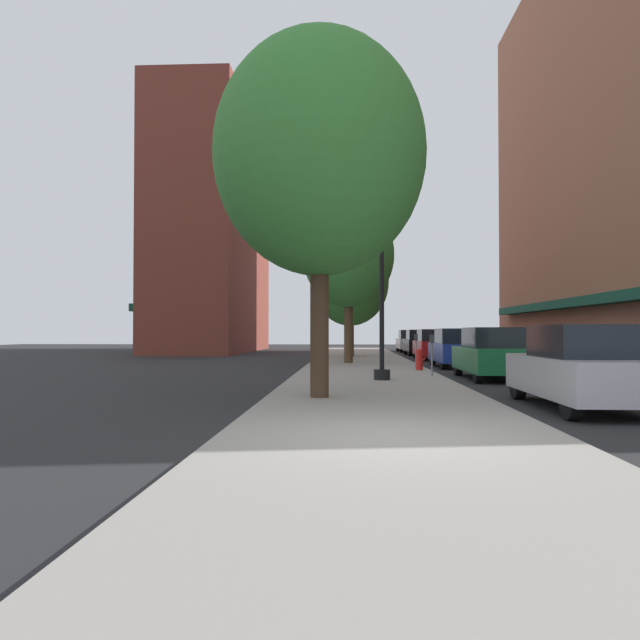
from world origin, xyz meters
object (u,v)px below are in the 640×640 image
at_px(fire_hydrant, 419,359).
at_px(tree_near, 350,282).
at_px(tree_mid, 348,255).
at_px(lamppost, 382,275).
at_px(car_green, 492,354).
at_px(car_black, 420,343).
at_px(car_red, 433,345).
at_px(tree_far, 319,155).
at_px(parking_meter_near, 432,350).
at_px(car_blue, 456,348).
at_px(car_silver, 582,368).
at_px(parking_meter_far, 416,346).
at_px(car_white, 410,341).

distance_m(fire_hydrant, tree_near, 13.24).
bearing_deg(tree_mid, lamppost, -83.97).
xyz_separation_m(car_green, car_black, (0.00, 19.37, 0.00)).
relative_size(tree_near, car_green, 1.59).
relative_size(tree_mid, car_red, 1.69).
relative_size(car_green, car_black, 1.00).
relative_size(lamppost, tree_far, 0.75).
distance_m(parking_meter_near, car_blue, 6.84).
relative_size(lamppost, car_silver, 1.37).
bearing_deg(parking_meter_far, car_red, 77.61).
height_order(tree_mid, car_red, tree_mid).
distance_m(car_green, car_black, 19.37).
xyz_separation_m(tree_mid, car_blue, (4.61, -1.17, -4.18)).
relative_size(tree_near, tree_mid, 0.94).
relative_size(lamppost, parking_meter_near, 4.50).
xyz_separation_m(car_blue, car_white, (0.00, 19.22, 0.00)).
relative_size(parking_meter_near, parking_meter_far, 1.00).
height_order(lamppost, car_red, lamppost).
bearing_deg(car_red, parking_meter_near, -96.42).
relative_size(tree_near, car_silver, 1.59).
distance_m(parking_meter_far, tree_near, 11.56).
distance_m(tree_mid, car_black, 13.43).
xyz_separation_m(car_silver, car_green, (0.00, 7.30, 0.00)).
height_order(tree_near, tree_far, tree_far).
distance_m(car_silver, car_black, 26.67).
distance_m(lamppost, tree_near, 16.86).
relative_size(parking_meter_near, car_green, 0.30).
bearing_deg(car_white, fire_hydrant, -94.75).
height_order(car_silver, car_blue, same).
distance_m(fire_hydrant, car_silver, 10.03).
bearing_deg(car_white, parking_meter_far, -94.97).
relative_size(fire_hydrant, parking_meter_far, 0.60).
xyz_separation_m(car_green, car_red, (0.00, 13.08, 0.00)).
bearing_deg(car_red, car_blue, -88.11).
height_order(car_blue, car_black, same).
relative_size(lamppost, parking_meter_far, 4.50).
bearing_deg(parking_meter_near, tree_far, -117.57).
distance_m(lamppost, car_black, 21.68).
relative_size(fire_hydrant, car_red, 0.18).
xyz_separation_m(parking_meter_far, car_silver, (1.95, -11.51, -0.14)).
xyz_separation_m(tree_mid, car_silver, (4.61, -14.77, -4.18)).
bearing_deg(car_black, car_white, 91.37).
height_order(lamppost, parking_meter_near, lamppost).
relative_size(fire_hydrant, car_black, 0.18).
bearing_deg(fire_hydrant, car_white, 84.99).
bearing_deg(tree_far, tree_mid, 87.50).
bearing_deg(parking_meter_near, car_silver, -74.51).
bearing_deg(car_red, tree_far, -103.02).
bearing_deg(parking_meter_far, car_silver, -80.38).
bearing_deg(fire_hydrant, tree_near, 101.35).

